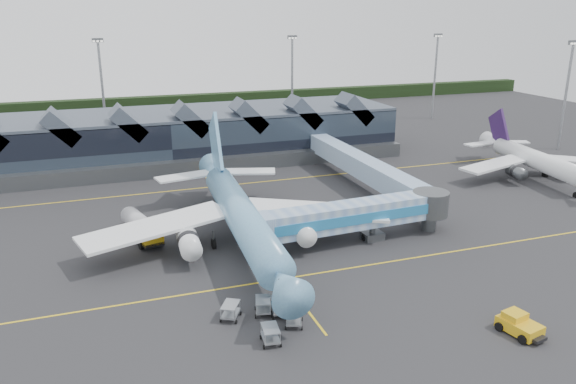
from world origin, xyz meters
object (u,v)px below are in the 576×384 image
object	(u,v)px
main_airliner	(239,212)
regional_jet	(533,159)
pushback_tug	(519,325)
fuel_truck	(140,225)
jet_bridge	(365,214)

from	to	relation	value
main_airliner	regional_jet	xyz separation A→B (m)	(56.05, 11.71, -0.85)
main_airliner	pushback_tug	bearing A→B (deg)	-53.62
main_airliner	regional_jet	size ratio (longest dim) A/B	1.44
pushback_tug	fuel_truck	bearing A→B (deg)	119.30
main_airliner	regional_jet	bearing A→B (deg)	14.91
regional_jet	main_airliner	bearing A→B (deg)	-161.31
fuel_truck	pushback_tug	bearing A→B (deg)	-64.02
main_airliner	fuel_truck	distance (m)	13.26
regional_jet	fuel_truck	size ratio (longest dim) A/B	3.19
main_airliner	fuel_truck	world-z (taller)	main_airliner
jet_bridge	regional_jet	bearing A→B (deg)	18.24
main_airliner	jet_bridge	distance (m)	15.73
fuel_truck	regional_jet	bearing A→B (deg)	-10.50
regional_jet	pushback_tug	world-z (taller)	regional_jet
pushback_tug	main_airliner	bearing A→B (deg)	111.23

